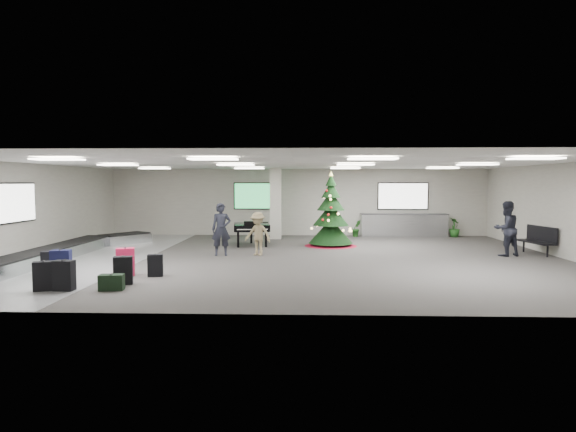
{
  "coord_description": "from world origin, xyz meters",
  "views": [
    {
      "loc": [
        0.3,
        -16.12,
        2.55
      ],
      "look_at": [
        -0.28,
        1.0,
        1.35
      ],
      "focal_mm": 30.0,
      "sensor_mm": 36.0,
      "label": 1
    }
  ],
  "objects_px": {
    "traveler_bench": "(506,229)",
    "traveler_a": "(221,229)",
    "baggage_carousel": "(66,251)",
    "pink_suitcase": "(126,262)",
    "service_counter": "(404,225)",
    "grand_piano": "(252,227)",
    "traveler_b": "(258,234)",
    "potted_plant_right": "(454,227)",
    "christmas_tree": "(331,220)",
    "bench": "(539,239)",
    "potted_plant_left": "(356,228)"
  },
  "relations": [
    {
      "from": "traveler_bench",
      "to": "potted_plant_right",
      "type": "height_order",
      "value": "traveler_bench"
    },
    {
      "from": "baggage_carousel",
      "to": "traveler_a",
      "type": "relative_size",
      "value": 5.28
    },
    {
      "from": "pink_suitcase",
      "to": "traveler_a",
      "type": "distance_m",
      "value": 4.23
    },
    {
      "from": "christmas_tree",
      "to": "traveler_bench",
      "type": "height_order",
      "value": "christmas_tree"
    },
    {
      "from": "grand_piano",
      "to": "traveler_bench",
      "type": "height_order",
      "value": "traveler_bench"
    },
    {
      "from": "baggage_carousel",
      "to": "potted_plant_left",
      "type": "xyz_separation_m",
      "value": [
        10.59,
        6.55,
        0.19
      ]
    },
    {
      "from": "grand_piano",
      "to": "baggage_carousel",
      "type": "bearing_deg",
      "value": -159.07
    },
    {
      "from": "christmas_tree",
      "to": "grand_piano",
      "type": "bearing_deg",
      "value": 179.09
    },
    {
      "from": "christmas_tree",
      "to": "pink_suitcase",
      "type": "bearing_deg",
      "value": -132.94
    },
    {
      "from": "pink_suitcase",
      "to": "traveler_b",
      "type": "relative_size",
      "value": 0.51
    },
    {
      "from": "baggage_carousel",
      "to": "grand_piano",
      "type": "bearing_deg",
      "value": 28.65
    },
    {
      "from": "traveler_a",
      "to": "grand_piano",
      "type": "bearing_deg",
      "value": 63.65
    },
    {
      "from": "baggage_carousel",
      "to": "potted_plant_left",
      "type": "bearing_deg",
      "value": 31.74
    },
    {
      "from": "pink_suitcase",
      "to": "traveler_b",
      "type": "distance_m",
      "value": 5.02
    },
    {
      "from": "traveler_a",
      "to": "traveler_b",
      "type": "relative_size",
      "value": 1.21
    },
    {
      "from": "traveler_a",
      "to": "traveler_b",
      "type": "distance_m",
      "value": 1.28
    },
    {
      "from": "grand_piano",
      "to": "traveler_bench",
      "type": "relative_size",
      "value": 1.03
    },
    {
      "from": "christmas_tree",
      "to": "potted_plant_left",
      "type": "distance_m",
      "value": 3.65
    },
    {
      "from": "pink_suitcase",
      "to": "potted_plant_right",
      "type": "relative_size",
      "value": 0.87
    },
    {
      "from": "service_counter",
      "to": "baggage_carousel",
      "type": "bearing_deg",
      "value": -152.33
    },
    {
      "from": "pink_suitcase",
      "to": "potted_plant_left",
      "type": "relative_size",
      "value": 0.98
    },
    {
      "from": "pink_suitcase",
      "to": "bench",
      "type": "height_order",
      "value": "bench"
    },
    {
      "from": "grand_piano",
      "to": "bench",
      "type": "distance_m",
      "value": 10.65
    },
    {
      "from": "bench",
      "to": "service_counter",
      "type": "bearing_deg",
      "value": 111.95
    },
    {
      "from": "potted_plant_left",
      "to": "potted_plant_right",
      "type": "xyz_separation_m",
      "value": [
        4.57,
        0.03,
        0.05
      ]
    },
    {
      "from": "pink_suitcase",
      "to": "bench",
      "type": "relative_size",
      "value": 0.47
    },
    {
      "from": "traveler_b",
      "to": "traveler_bench",
      "type": "relative_size",
      "value": 0.79
    },
    {
      "from": "christmas_tree",
      "to": "traveler_bench",
      "type": "relative_size",
      "value": 1.58
    },
    {
      "from": "grand_piano",
      "to": "traveler_b",
      "type": "relative_size",
      "value": 1.3
    },
    {
      "from": "service_counter",
      "to": "potted_plant_right",
      "type": "distance_m",
      "value": 2.33
    },
    {
      "from": "baggage_carousel",
      "to": "potted_plant_right",
      "type": "height_order",
      "value": "potted_plant_right"
    },
    {
      "from": "traveler_bench",
      "to": "potted_plant_right",
      "type": "distance_m",
      "value": 5.86
    },
    {
      "from": "baggage_carousel",
      "to": "grand_piano",
      "type": "distance_m",
      "value": 6.87
    },
    {
      "from": "christmas_tree",
      "to": "grand_piano",
      "type": "height_order",
      "value": "christmas_tree"
    },
    {
      "from": "grand_piano",
      "to": "bench",
      "type": "height_order",
      "value": "grand_piano"
    },
    {
      "from": "traveler_a",
      "to": "traveler_bench",
      "type": "height_order",
      "value": "traveler_bench"
    },
    {
      "from": "traveler_b",
      "to": "traveler_a",
      "type": "bearing_deg",
      "value": -154.04
    },
    {
      "from": "christmas_tree",
      "to": "potted_plant_left",
      "type": "bearing_deg",
      "value": 67.32
    },
    {
      "from": "grand_piano",
      "to": "potted_plant_left",
      "type": "distance_m",
      "value": 5.64
    },
    {
      "from": "service_counter",
      "to": "pink_suitcase",
      "type": "bearing_deg",
      "value": -134.09
    },
    {
      "from": "christmas_tree",
      "to": "service_counter",
      "type": "bearing_deg",
      "value": 43.92
    },
    {
      "from": "traveler_a",
      "to": "potted_plant_left",
      "type": "xyz_separation_m",
      "value": [
        5.34,
        6.03,
        -0.52
      ]
    },
    {
      "from": "service_counter",
      "to": "potted_plant_right",
      "type": "height_order",
      "value": "service_counter"
    },
    {
      "from": "christmas_tree",
      "to": "traveler_bench",
      "type": "distance_m",
      "value": 6.42
    },
    {
      "from": "traveler_a",
      "to": "traveler_b",
      "type": "xyz_separation_m",
      "value": [
        1.27,
        0.09,
        -0.16
      ]
    },
    {
      "from": "service_counter",
      "to": "traveler_b",
      "type": "xyz_separation_m",
      "value": [
        -6.32,
        -6.11,
        0.21
      ]
    },
    {
      "from": "baggage_carousel",
      "to": "pink_suitcase",
      "type": "distance_m",
      "value": 4.54
    },
    {
      "from": "traveler_bench",
      "to": "traveler_a",
      "type": "bearing_deg",
      "value": -16.34
    },
    {
      "from": "potted_plant_left",
      "to": "grand_piano",
      "type": "bearing_deg",
      "value": -144.5
    },
    {
      "from": "bench",
      "to": "traveler_b",
      "type": "xyz_separation_m",
      "value": [
        -9.93,
        -0.56,
        0.19
      ]
    }
  ]
}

